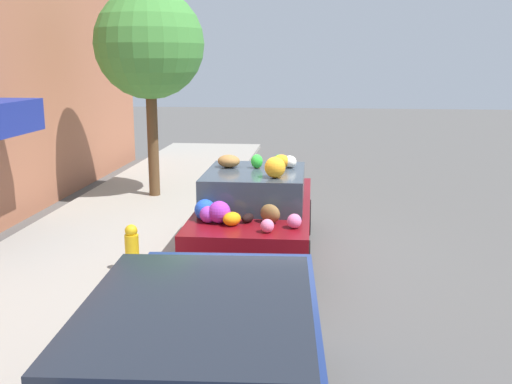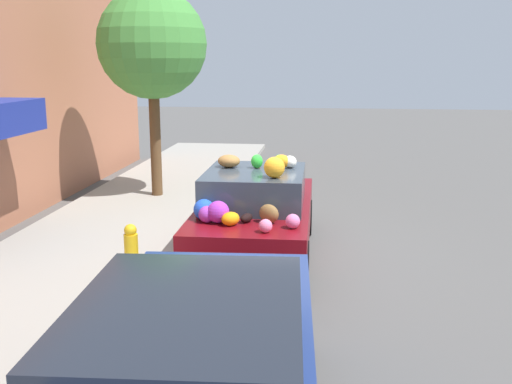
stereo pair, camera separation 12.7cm
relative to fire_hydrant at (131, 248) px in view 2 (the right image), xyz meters
The scene contains 6 objects.
ground_plane 2.16m from the fire_hydrant, 51.35° to the right, with size 60.00×60.00×0.00m, color #565451.
sidewalk_curb 1.74m from the fire_hydrant, 38.70° to the left, with size 24.00×3.20×0.13m.
street_tree 5.80m from the fire_hydrant, 11.80° to the left, with size 2.36×2.36×4.50m.
fire_hydrant is the anchor object (origin of this frame).
art_car 2.10m from the fire_hydrant, 52.70° to the right, with size 4.05×1.80×1.73m.
parked_car_plain 4.40m from the fire_hydrant, 155.66° to the right, with size 4.68×2.07×1.47m.
Camera 2 is at (-9.26, -1.11, 3.13)m, focal length 42.00 mm.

